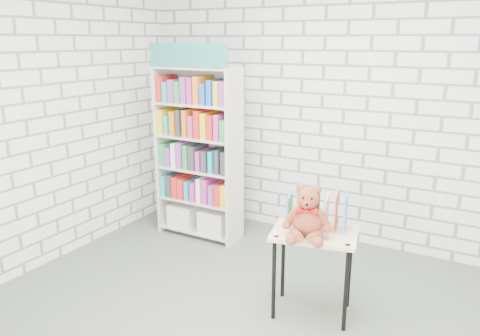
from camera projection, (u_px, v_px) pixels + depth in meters
The scene contains 6 objects.
ground at pixel (250, 334), 3.43m from camera, with size 4.50×4.50×0.00m, color #4B5447.
room_shell at pixel (252, 89), 2.95m from camera, with size 4.52×4.02×2.81m.
bookshelf at pixel (199, 152), 4.95m from camera, with size 0.91×0.36×2.05m.
display_table at pixel (314, 244), 3.55m from camera, with size 0.71×0.56×0.68m.
table_books at pixel (317, 211), 3.59m from camera, with size 0.47×0.28×0.26m.
teddy_bear at pixel (307, 217), 3.40m from camera, with size 0.36×0.35×0.39m.
Camera 1 is at (1.40, -2.63, 2.08)m, focal length 35.00 mm.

